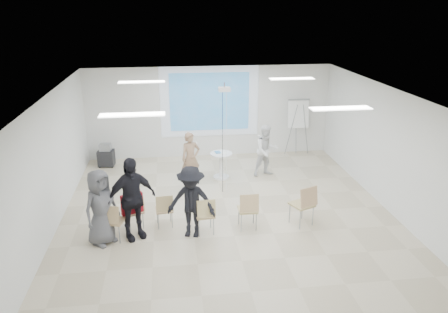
{
  "coord_description": "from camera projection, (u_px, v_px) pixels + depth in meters",
  "views": [
    {
      "loc": [
        -1.32,
        -9.47,
        4.93
      ],
      "look_at": [
        0.0,
        0.8,
        1.25
      ],
      "focal_mm": 35.0,
      "sensor_mm": 36.0,
      "label": 1
    }
  ],
  "objects": [
    {
      "name": "flipchart_easel",
      "position": [
        298.0,
        114.0,
        14.51
      ],
      "size": [
        0.83,
        0.62,
        1.91
      ],
      "rotation": [
        0.0,
        0.0,
        -0.05
      ],
      "color": "gray",
      "rests_on": "floor"
    },
    {
      "name": "floor",
      "position": [
        228.0,
        217.0,
        10.68
      ],
      "size": [
        8.0,
        9.0,
        0.1
      ],
      "primitive_type": "cube",
      "color": "beige",
      "rests_on": "ground"
    },
    {
      "name": "wall_left",
      "position": [
        48.0,
        166.0,
        9.67
      ],
      "size": [
        0.1,
        9.0,
        3.0
      ],
      "primitive_type": "cube",
      "color": "silver",
      "rests_on": "floor"
    },
    {
      "name": "fluor_panel_sw",
      "position": [
        132.0,
        115.0,
        8.02
      ],
      "size": [
        1.2,
        0.3,
        0.02
      ],
      "primitive_type": "cube",
      "color": "white",
      "rests_on": "ceiling"
    },
    {
      "name": "player_right",
      "position": [
        267.0,
        148.0,
        12.86
      ],
      "size": [
        0.97,
        0.84,
        1.72
      ],
      "primitive_type": "imported",
      "rotation": [
        0.0,
        0.0,
        0.24
      ],
      "color": "white",
      "rests_on": "floor"
    },
    {
      "name": "chair_left_mid",
      "position": [
        134.0,
        210.0,
        9.87
      ],
      "size": [
        0.52,
        0.54,
        0.82
      ],
      "rotation": [
        0.0,
        0.0,
        0.43
      ],
      "color": "tan",
      "rests_on": "floor"
    },
    {
      "name": "pedestal_table",
      "position": [
        221.0,
        164.0,
        12.79
      ],
      "size": [
        0.74,
        0.74,
        0.8
      ],
      "rotation": [
        0.0,
        0.0,
        0.15
      ],
      "color": "white",
      "rests_on": "floor"
    },
    {
      "name": "ceiling",
      "position": [
        229.0,
        92.0,
        9.64
      ],
      "size": [
        8.0,
        9.0,
        0.1
      ],
      "primitive_type": "cube",
      "color": "white",
      "rests_on": "wall_back"
    },
    {
      "name": "chair_center",
      "position": [
        205.0,
        213.0,
        9.65
      ],
      "size": [
        0.46,
        0.48,
        0.88
      ],
      "rotation": [
        0.0,
        0.0,
        0.11
      ],
      "color": "tan",
      "rests_on": "floor"
    },
    {
      "name": "wall_back",
      "position": [
        210.0,
        112.0,
        14.41
      ],
      "size": [
        8.0,
        0.1,
        3.0
      ],
      "primitive_type": "cube",
      "color": "silver",
      "rests_on": "floor"
    },
    {
      "name": "projection_halo",
      "position": [
        210.0,
        102.0,
        14.23
      ],
      "size": [
        3.2,
        0.01,
        2.3
      ],
      "primitive_type": "cube",
      "color": "silver",
      "rests_on": "wall_back"
    },
    {
      "name": "laptop",
      "position": [
        164.0,
        208.0,
        10.05
      ],
      "size": [
        0.33,
        0.25,
        0.02
      ],
      "primitive_type": "imported",
      "rotation": [
        0.0,
        0.0,
        3.25
      ],
      "color": "black",
      "rests_on": "chair_left_inner"
    },
    {
      "name": "fluor_panel_ne",
      "position": [
        292.0,
        79.0,
        11.77
      ],
      "size": [
        1.2,
        0.3,
        0.02
      ],
      "primitive_type": "cube",
      "color": "white",
      "rests_on": "ceiling"
    },
    {
      "name": "projection_image",
      "position": [
        210.0,
        102.0,
        14.22
      ],
      "size": [
        2.6,
        0.01,
        1.9
      ],
      "primitive_type": "cube",
      "color": "teal",
      "rests_on": "wall_back"
    },
    {
      "name": "chair_left_inner",
      "position": [
        164.0,
        208.0,
        9.96
      ],
      "size": [
        0.43,
        0.46,
        0.83
      ],
      "rotation": [
        0.0,
        0.0,
        0.11
      ],
      "color": "tan",
      "rests_on": "floor"
    },
    {
      "name": "chair_far_left",
      "position": [
        113.0,
        219.0,
        9.38
      ],
      "size": [
        0.53,
        0.55,
        0.88
      ],
      "rotation": [
        0.0,
        0.0,
        -0.33
      ],
      "color": "tan",
      "rests_on": "floor"
    },
    {
      "name": "fluor_panel_se",
      "position": [
        341.0,
        108.0,
        8.5
      ],
      "size": [
        1.2,
        0.3,
        0.02
      ],
      "primitive_type": "cube",
      "color": "white",
      "rests_on": "ceiling"
    },
    {
      "name": "audience_outer",
      "position": [
        100.0,
        203.0,
        9.17
      ],
      "size": [
        1.07,
        1.08,
        1.88
      ],
      "primitive_type": "imported",
      "rotation": [
        0.0,
        0.0,
        0.82
      ],
      "color": "#5B5B60",
      "rests_on": "floor"
    },
    {
      "name": "fluor_panel_nw",
      "position": [
        142.0,
        82.0,
        11.29
      ],
      "size": [
        1.2,
        0.3,
        0.02
      ],
      "primitive_type": "cube",
      "color": "white",
      "rests_on": "ceiling"
    },
    {
      "name": "audience_left",
      "position": [
        131.0,
        193.0,
        9.33
      ],
      "size": [
        1.45,
        1.22,
        2.14
      ],
      "primitive_type": "imported",
      "rotation": [
        0.0,
        0.0,
        0.45
      ],
      "color": "black",
      "rests_on": "floor"
    },
    {
      "name": "controller_right",
      "position": [
        259.0,
        136.0,
        12.97
      ],
      "size": [
        0.07,
        0.14,
        0.04
      ],
      "primitive_type": "cube",
      "rotation": [
        0.0,
        0.0,
        0.24
      ],
      "color": "white",
      "rests_on": "player_right"
    },
    {
      "name": "chair_right_inner",
      "position": [
        248.0,
        208.0,
        9.85
      ],
      "size": [
        0.43,
        0.46,
        0.92
      ],
      "rotation": [
        0.0,
        0.0,
        -0.01
      ],
      "color": "#D1BA79",
      "rests_on": "floor"
    },
    {
      "name": "controller_left",
      "position": [
        196.0,
        143.0,
        12.44
      ],
      "size": [
        0.07,
        0.12,
        0.04
      ],
      "primitive_type": "cube",
      "rotation": [
        0.0,
        0.0,
        0.3
      ],
      "color": "white",
      "rests_on": "player_left"
    },
    {
      "name": "player_left",
      "position": [
        191.0,
        155.0,
        12.28
      ],
      "size": [
        0.72,
        0.59,
        1.71
      ],
      "primitive_type": "imported",
      "rotation": [
        0.0,
        0.0,
        0.3
      ],
      "color": "#A07D62",
      "rests_on": "floor"
    },
    {
      "name": "audience_mid",
      "position": [
        191.0,
        197.0,
        9.45
      ],
      "size": [
        1.34,
        0.96,
        1.86
      ],
      "primitive_type": "imported",
      "rotation": [
        0.0,
        0.0,
        -0.28
      ],
      "color": "black",
      "rests_on": "floor"
    },
    {
      "name": "wall_right",
      "position": [
        393.0,
        151.0,
        10.65
      ],
      "size": [
        0.1,
        9.0,
        3.0
      ],
      "primitive_type": "cube",
      "color": "silver",
      "rests_on": "floor"
    },
    {
      "name": "av_cart",
      "position": [
        106.0,
        156.0,
        13.76
      ],
      "size": [
        0.53,
        0.44,
        0.73
      ],
      "rotation": [
        0.0,
        0.0,
        -0.1
      ],
      "color": "black",
      "rests_on": "floor"
    },
    {
      "name": "chair_right_far",
      "position": [
        305.0,
        202.0,
        9.99
      ],
      "size": [
        0.63,
        0.65,
        1.01
      ],
      "rotation": [
        0.0,
        0.0,
        0.4
      ],
      "color": "tan",
      "rests_on": "floor"
    },
    {
      "name": "ceiling_projector",
      "position": [
        224.0,
        94.0,
        11.17
      ],
      "size": [
        0.3,
        0.25,
        3.0
      ],
      "color": "white",
      "rests_on": "ceiling"
    },
    {
      "name": "red_jacket",
      "position": [
        132.0,
        204.0,
        9.64
      ],
      "size": [
        0.49,
        0.3,
        0.46
      ],
      "primitive_type": "cube",
      "rotation": [
        0.0,
        0.0,
        0.43
      ],
      "color": "#B21522",
      "rests_on": "chair_left_mid"
    }
  ]
}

